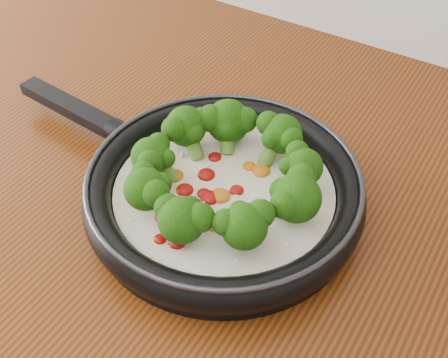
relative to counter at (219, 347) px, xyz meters
The scene contains 2 objects.
counter is the anchor object (origin of this frame).
skillet 0.49m from the counter, 53.27° to the right, with size 0.53×0.36×0.10m.
Camera 1 is at (0.30, 0.63, 1.42)m, focal length 46.73 mm.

